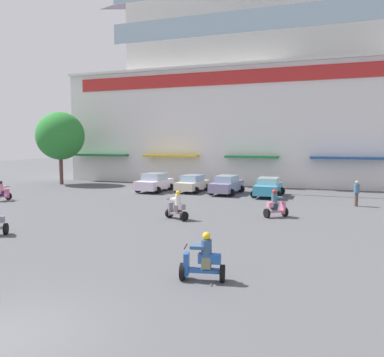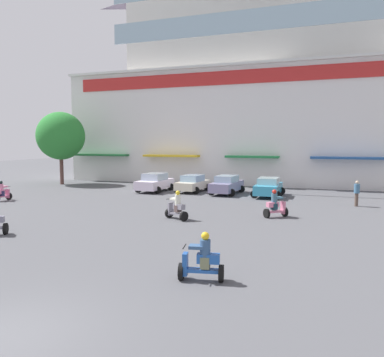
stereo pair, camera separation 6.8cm
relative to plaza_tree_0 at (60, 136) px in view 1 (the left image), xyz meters
The scene contains 12 objects.
ground_plane 23.05m from the plaza_tree_0, 34.31° to the right, with size 128.00×128.00×0.00m, color #4D4E52.
colonial_building 21.62m from the plaza_tree_0, 27.48° to the left, with size 40.82×14.78×22.63m.
plaza_tree_0 is the anchor object (origin of this frame).
parked_car_0 12.15m from the plaza_tree_0, 10.60° to the right, with size 2.55×4.12×1.57m.
parked_car_1 15.03m from the plaza_tree_0, ahead, with size 2.51×3.95×1.44m.
parked_car_2 18.00m from the plaza_tree_0, ahead, with size 2.48×4.39×1.51m.
parked_car_3 21.37m from the plaza_tree_0, ahead, with size 2.33×4.13×1.47m.
scooter_rider_0 25.01m from the plaza_tree_0, 24.34° to the right, with size 1.35×1.28×1.57m.
scooter_rider_1 11.79m from the plaza_tree_0, 73.43° to the right, with size 0.58×1.32×1.46m.
scooter_rider_2 21.94m from the plaza_tree_0, 35.79° to the right, with size 1.48×1.13×1.60m.
scooter_rider_3 30.43m from the plaza_tree_0, 44.09° to the right, with size 1.43×0.77×1.51m.
pedestrian_1 27.68m from the plaza_tree_0, ahead, with size 0.50×0.50×1.70m.
Camera 1 is at (6.43, -5.98, 4.18)m, focal length 35.74 mm.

